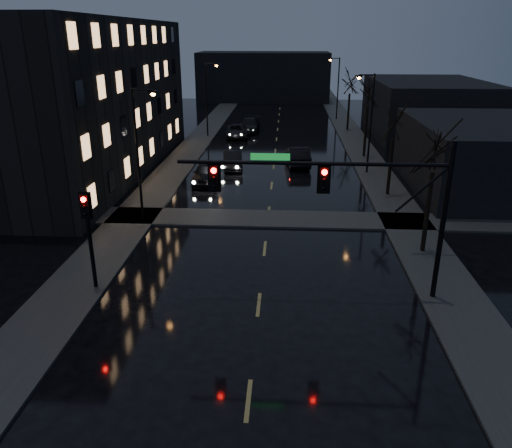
# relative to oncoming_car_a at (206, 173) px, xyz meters

# --- Properties ---
(sidewalk_left) EXTENTS (3.00, 140.00, 0.12)m
(sidewalk_left) POSITION_rel_oncoming_car_a_xyz_m (-3.41, 8.53, -0.74)
(sidewalk_left) COLOR #2D2D2B
(sidewalk_left) RESTS_ON ground
(sidewalk_right) EXTENTS (3.00, 140.00, 0.12)m
(sidewalk_right) POSITION_rel_oncoming_car_a_xyz_m (13.59, 8.53, -0.74)
(sidewalk_right) COLOR #2D2D2B
(sidewalk_right) RESTS_ON ground
(sidewalk_cross) EXTENTS (40.00, 3.00, 0.12)m
(sidewalk_cross) POSITION_rel_oncoming_car_a_xyz_m (5.09, -7.97, -0.74)
(sidewalk_cross) COLOR #2D2D2B
(sidewalk_cross) RESTS_ON ground
(apartment_block) EXTENTS (12.00, 30.00, 12.00)m
(apartment_block) POSITION_rel_oncoming_car_a_xyz_m (-11.41, 3.53, 5.20)
(apartment_block) COLOR black
(apartment_block) RESTS_ON ground
(commercial_right_near) EXTENTS (10.00, 14.00, 5.00)m
(commercial_right_near) POSITION_rel_oncoming_car_a_xyz_m (20.59, -0.47, 1.70)
(commercial_right_near) COLOR black
(commercial_right_near) RESTS_ON ground
(commercial_right_far) EXTENTS (12.00, 18.00, 6.00)m
(commercial_right_far) POSITION_rel_oncoming_car_a_xyz_m (22.09, 21.53, 2.20)
(commercial_right_far) COLOR black
(commercial_right_far) RESTS_ON ground
(far_block) EXTENTS (22.00, 10.00, 8.00)m
(far_block) POSITION_rel_oncoming_car_a_xyz_m (2.09, 51.53, 3.20)
(far_block) COLOR black
(far_block) RESTS_ON ground
(signal_mast) EXTENTS (11.11, 0.41, 7.00)m
(signal_mast) POSITION_rel_oncoming_car_a_xyz_m (8.94, -17.47, 4.07)
(signal_mast) COLOR black
(signal_mast) RESTS_ON ground
(signal_pole_left) EXTENTS (0.35, 0.41, 4.53)m
(signal_pole_left) POSITION_rel_oncoming_car_a_xyz_m (-2.41, -17.47, 2.21)
(signal_pole_left) COLOR black
(signal_pole_left) RESTS_ON ground
(tree_near) EXTENTS (3.52, 3.52, 8.08)m
(tree_near) POSITION_rel_oncoming_car_a_xyz_m (13.49, -12.47, 5.42)
(tree_near) COLOR black
(tree_near) RESTS_ON ground
(tree_mid_a) EXTENTS (3.30, 3.30, 7.58)m
(tree_mid_a) POSITION_rel_oncoming_car_a_xyz_m (13.49, -2.47, 5.03)
(tree_mid_a) COLOR black
(tree_mid_a) RESTS_ON ground
(tree_mid_b) EXTENTS (3.74, 3.74, 8.59)m
(tree_mid_b) POSITION_rel_oncoming_car_a_xyz_m (13.49, 9.53, 5.81)
(tree_mid_b) COLOR black
(tree_mid_b) RESTS_ON ground
(tree_far) EXTENTS (3.43, 3.43, 7.88)m
(tree_far) POSITION_rel_oncoming_car_a_xyz_m (13.49, 23.53, 5.26)
(tree_far) COLOR black
(tree_far) RESTS_ON ground
(streetlight_l_near) EXTENTS (1.53, 0.28, 8.00)m
(streetlight_l_near) POSITION_rel_oncoming_car_a_xyz_m (-2.49, -8.47, 3.97)
(streetlight_l_near) COLOR black
(streetlight_l_near) RESTS_ON ground
(streetlight_l_far) EXTENTS (1.53, 0.28, 8.00)m
(streetlight_l_far) POSITION_rel_oncoming_car_a_xyz_m (-2.49, 18.53, 3.97)
(streetlight_l_far) COLOR black
(streetlight_l_far) RESTS_ON ground
(streetlight_r_mid) EXTENTS (1.53, 0.28, 8.00)m
(streetlight_r_mid) POSITION_rel_oncoming_car_a_xyz_m (12.68, 3.53, 3.97)
(streetlight_r_mid) COLOR black
(streetlight_r_mid) RESTS_ON ground
(streetlight_r_far) EXTENTS (1.53, 0.28, 8.00)m
(streetlight_r_far) POSITION_rel_oncoming_car_a_xyz_m (12.68, 31.53, 3.97)
(streetlight_r_far) COLOR black
(streetlight_r_far) RESTS_ON ground
(oncoming_car_a) EXTENTS (1.96, 4.72, 1.60)m
(oncoming_car_a) POSITION_rel_oncoming_car_a_xyz_m (0.00, 0.00, 0.00)
(oncoming_car_a) COLOR black
(oncoming_car_a) RESTS_ON ground
(oncoming_car_b) EXTENTS (2.15, 4.69, 1.49)m
(oncoming_car_b) POSITION_rel_oncoming_car_a_xyz_m (1.56, 4.64, -0.05)
(oncoming_car_b) COLOR black
(oncoming_car_b) RESTS_ON ground
(oncoming_car_c) EXTENTS (2.66, 5.24, 1.42)m
(oncoming_car_c) POSITION_rel_oncoming_car_a_xyz_m (0.68, 18.44, -0.09)
(oncoming_car_c) COLOR black
(oncoming_car_c) RESTS_ON ground
(oncoming_car_d) EXTENTS (2.47, 5.49, 1.56)m
(oncoming_car_d) POSITION_rel_oncoming_car_a_xyz_m (1.78, 22.04, -0.02)
(oncoming_car_d) COLOR black
(oncoming_car_d) RESTS_ON ground
(lead_car) EXTENTS (2.30, 5.25, 1.68)m
(lead_car) POSITION_rel_oncoming_car_a_xyz_m (7.17, 5.95, 0.04)
(lead_car) COLOR black
(lead_car) RESTS_ON ground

